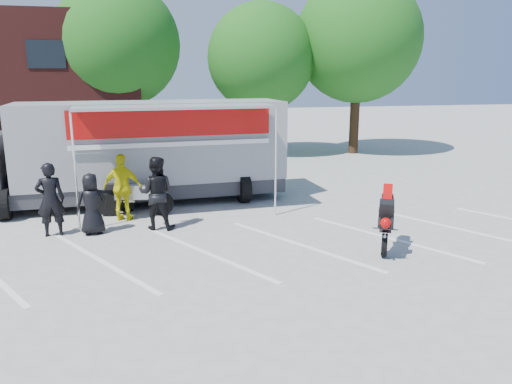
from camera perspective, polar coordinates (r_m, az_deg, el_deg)
name	(u,v)px	position (r m, az deg, el deg)	size (l,w,h in m)	color
ground	(203,269)	(11.14, -6.08, -8.73)	(100.00, 100.00, 0.00)	#A9A9A4
parking_bay_lines	(198,253)	(12.06, -6.70, -6.95)	(18.00, 5.00, 0.01)	white
tree_left	(117,44)	(26.30, -15.57, 15.95)	(6.12, 6.12, 8.64)	#382314
tree_mid	(261,58)	(26.02, 0.58, 15.08)	(5.44, 5.44, 7.68)	#382314
tree_right	(358,39)	(27.23, 11.58, 16.71)	(6.46, 6.46, 9.12)	#382314
transporter_truck	(141,202)	(17.09, -13.00, -1.12)	(10.35, 4.99, 3.29)	gray
parked_motorcycle	(136,215)	(15.53, -13.53, -2.60)	(0.77, 2.32, 1.22)	silver
stunt_bike_rider	(384,249)	(12.70, 14.45, -6.28)	(0.71, 1.52, 1.78)	black
spectator_leather_a	(92,204)	(13.88, -18.28, -1.30)	(0.80, 0.52, 1.65)	black
spectator_leather_b	(50,199)	(14.06, -22.44, -0.80)	(0.72, 0.47, 1.96)	black
spectator_leather_c	(156,193)	(13.84, -11.33, -0.13)	(0.98, 0.76, 2.01)	black
spectator_hivis	(123,188)	(14.87, -14.98, 0.50)	(1.15, 0.48, 1.95)	yellow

